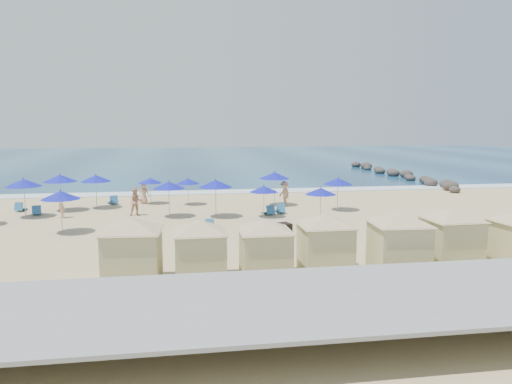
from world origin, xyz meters
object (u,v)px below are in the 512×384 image
at_px(umbrella_3, 60,195).
at_px(beachgoer_2, 284,193).
at_px(cabana_2, 265,241).
at_px(umbrella_10, 338,181).
at_px(beachgoer_1, 136,202).
at_px(cabana_3, 325,235).
at_px(umbrella_5, 169,185).
at_px(cabana_5, 452,229).
at_px(umbrella_2, 96,178).
at_px(umbrella_4, 150,181).
at_px(umbrella_13, 60,178).
at_px(umbrella_7, 188,181).
at_px(beachgoer_0, 61,205).
at_px(rock_jetty, 398,174).
at_px(umbrella_8, 264,189).
at_px(cabana_0, 132,242).
at_px(cabana_1, 200,243).
at_px(beachgoer_3, 144,193).
at_px(umbrella_6, 216,184).
at_px(umbrella_11, 321,191).
at_px(umbrella_0, 24,183).
at_px(umbrella_9, 275,175).
at_px(trash_bin, 283,230).
at_px(cabana_4, 399,235).

height_order(umbrella_3, beachgoer_2, umbrella_3).
xyz_separation_m(cabana_2, beachgoer_2, (4.54, 17.22, -0.60)).
height_order(umbrella_10, beachgoer_1, umbrella_10).
relative_size(cabana_3, umbrella_5, 1.79).
height_order(cabana_5, umbrella_2, cabana_5).
bearing_deg(cabana_3, beachgoer_2, 83.46).
bearing_deg(umbrella_2, umbrella_10, -12.00).
distance_m(cabana_5, umbrella_4, 23.69).
xyz_separation_m(umbrella_3, umbrella_13, (-1.65, 7.51, 0.15)).
bearing_deg(umbrella_7, beachgoer_0, -154.25).
distance_m(rock_jetty, umbrella_5, 32.82).
bearing_deg(umbrella_10, umbrella_8, -163.31).
xyz_separation_m(cabana_0, umbrella_10, (13.09, 14.40, 0.44)).
bearing_deg(cabana_5, cabana_1, -178.44).
height_order(cabana_1, umbrella_13, cabana_1).
relative_size(cabana_3, beachgoer_3, 2.74).
height_order(umbrella_4, umbrella_6, umbrella_6).
height_order(umbrella_7, umbrella_13, umbrella_13).
bearing_deg(umbrella_10, umbrella_11, -121.94).
height_order(cabana_0, beachgoer_1, cabana_0).
bearing_deg(umbrella_5, cabana_5, -47.67).
xyz_separation_m(umbrella_10, beachgoer_2, (-3.31, 2.67, -1.17)).
bearing_deg(beachgoer_1, cabana_2, -79.98).
relative_size(umbrella_0, umbrella_11, 1.17).
height_order(beachgoer_1, beachgoer_2, beachgoer_1).
distance_m(umbrella_4, umbrella_9, 9.59).
bearing_deg(rock_jetty, beachgoer_0, -148.93).
relative_size(umbrella_0, beachgoer_3, 1.66).
distance_m(cabana_2, beachgoer_0, 18.35).
bearing_deg(cabana_5, beachgoer_1, 135.34).
distance_m(trash_bin, beachgoer_2, 10.41).
distance_m(umbrella_4, beachgoer_3, 1.13).
relative_size(trash_bin, cabana_2, 0.18).
xyz_separation_m(cabana_5, umbrella_3, (-18.29, 9.56, 0.54)).
xyz_separation_m(umbrella_0, beachgoer_0, (2.43, -0.61, -1.46)).
bearing_deg(rock_jetty, beachgoer_2, -134.95).
bearing_deg(umbrella_3, cabana_3, -37.34).
bearing_deg(cabana_1, cabana_3, 2.90).
distance_m(cabana_4, umbrella_3, 18.62).
bearing_deg(umbrella_3, umbrella_7, 50.04).
xyz_separation_m(cabana_1, cabana_4, (8.20, -0.37, 0.11)).
distance_m(cabana_1, beachgoer_2, 18.57).
relative_size(rock_jetty, cabana_3, 6.06).
bearing_deg(cabana_1, umbrella_7, 90.05).
height_order(umbrella_6, umbrella_9, umbrella_9).
bearing_deg(umbrella_3, cabana_1, -53.30).
bearing_deg(trash_bin, beachgoer_3, 104.25).
distance_m(cabana_0, umbrella_11, 15.01).
relative_size(cabana_0, cabana_4, 0.99).
xyz_separation_m(trash_bin, umbrella_13, (-13.89, 10.40, 1.96)).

